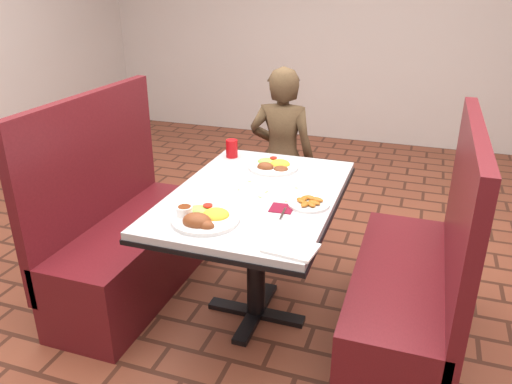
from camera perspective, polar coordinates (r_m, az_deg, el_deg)
dining_table at (r=2.55m, az=0.00°, el=-1.99°), size 0.81×1.21×0.75m
booth_bench_left at (r=3.02m, az=-14.53°, el=-5.40°), size 0.47×1.20×1.17m
booth_bench_right at (r=2.60m, az=17.23°, el=-10.86°), size 0.47×1.20×1.17m
diner_person at (r=3.43m, az=2.95°, el=4.03°), size 0.46×0.32×1.23m
near_dinner_plate at (r=2.20m, az=-6.01°, el=-2.62°), size 0.30×0.30×0.09m
far_dinner_plate at (r=2.82m, az=2.01°, el=3.23°), size 0.28×0.28×0.07m
plantain_plate at (r=2.37m, az=6.04°, el=-1.22°), size 0.20×0.20×0.03m
maroon_napkin at (r=2.33m, az=2.96°, el=-1.87°), size 0.11×0.11×0.00m
spoon_utensil at (r=2.27m, az=3.09°, el=-2.46°), size 0.02×0.12×0.00m
red_tumbler at (r=3.00m, az=-2.79°, el=4.99°), size 0.07×0.07×0.11m
paper_napkin at (r=1.99m, az=4.01°, el=-6.41°), size 0.22×0.17×0.01m
knife_utensil at (r=2.23m, az=-4.99°, el=-2.88°), size 0.05×0.15×0.00m
fork_utensil at (r=2.26m, az=-6.43°, el=-2.65°), size 0.08×0.14×0.00m
lettuce_shreds at (r=2.55m, az=1.29°, el=0.41°), size 0.28×0.32×0.00m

